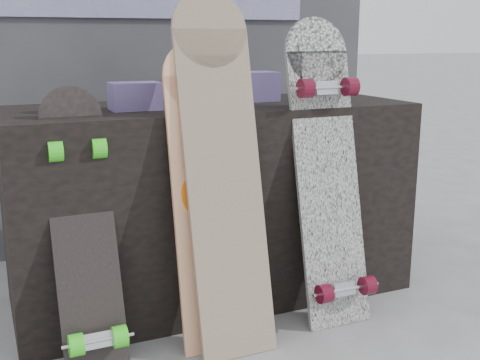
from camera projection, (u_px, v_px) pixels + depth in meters
name	position (u px, v px, depth m)	size (l,w,h in m)	color
ground	(264.00, 346.00, 2.12)	(60.00, 60.00, 0.00)	slate
vendor_table	(212.00, 202.00, 2.47)	(1.60, 0.60, 0.80)	black
booth	(151.00, 29.00, 3.07)	(2.40, 0.22, 2.20)	#36363B
merch_box_purple	(135.00, 96.00, 2.20)	(0.18, 0.12, 0.10)	#4C3C7C
merch_box_small	(258.00, 86.00, 2.52)	(0.14, 0.14, 0.12)	#4C3C7C
merch_box_flat	(201.00, 95.00, 2.44)	(0.22, 0.10, 0.06)	#D1B78C
longboard_geisha	(205.00, 188.00, 2.05)	(0.24, 0.21, 1.05)	beige
longboard_celtic	(222.00, 162.00, 2.04)	(0.27, 0.32, 1.22)	beige
longboard_cascadia	(328.00, 166.00, 2.25)	(0.26, 0.34, 1.14)	white
skateboard_dark	(83.00, 225.00, 1.95)	(0.21, 0.36, 0.91)	black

